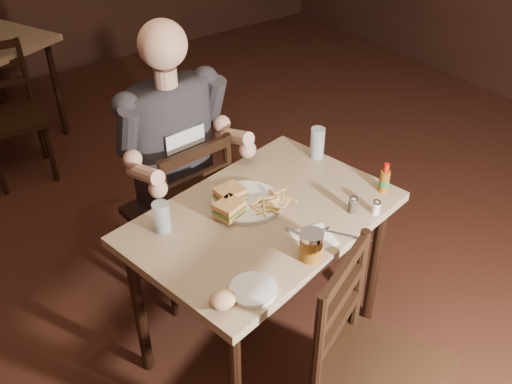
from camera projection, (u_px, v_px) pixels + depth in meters
room_shell at (293, 39)px, 2.12m from camera, size 7.00×7.00×7.00m
main_table at (263, 232)px, 2.34m from camera, size 1.18×0.90×0.77m
chair_far at (178, 212)px, 2.80m from camera, size 0.46×0.50×0.92m
chair_near at (385, 378)px, 2.01m from camera, size 0.59×0.61×0.93m
bg_chair_near at (12, 118)px, 3.64m from camera, size 0.45×0.49×0.87m
diner at (175, 129)px, 2.49m from camera, size 0.58×0.47×0.95m
dinner_plate at (247, 203)px, 2.33m from camera, size 0.33×0.33×0.02m
sandwich_left at (229, 205)px, 2.22m from camera, size 0.13×0.11×0.09m
sandwich_right at (230, 191)px, 2.30m from camera, size 0.11×0.10×0.10m
fries_pile at (272, 202)px, 2.29m from camera, size 0.24×0.19×0.04m
ketchup_dollop at (267, 202)px, 2.31m from camera, size 0.04×0.04×0.01m
glass_left at (162, 217)px, 2.17m from camera, size 0.08×0.08×0.12m
glass_right at (317, 143)px, 2.59m from camera, size 0.08×0.08×0.15m
hot_sauce at (385, 178)px, 2.37m from camera, size 0.05×0.05×0.14m
salt_shaker at (376, 207)px, 2.27m from camera, size 0.04×0.04×0.06m
pepper_shaker at (353, 205)px, 2.28m from camera, size 0.04×0.04×0.07m
syrup_dispenser at (311, 245)px, 2.04m from camera, size 0.10×0.10×0.11m
napkin at (314, 238)px, 2.16m from camera, size 0.17×0.17×0.00m
knife at (345, 235)px, 2.17m from camera, size 0.13×0.18×0.00m
fork at (303, 237)px, 2.16m from camera, size 0.05×0.18×0.01m
side_plate at (253, 290)px, 1.93m from camera, size 0.19×0.19×0.01m
bread_roll at (223, 300)px, 1.85m from camera, size 0.11×0.10×0.06m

